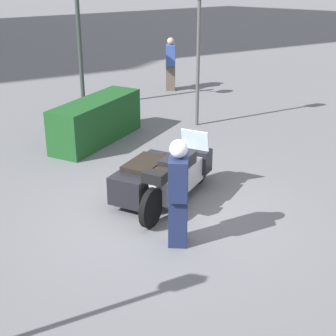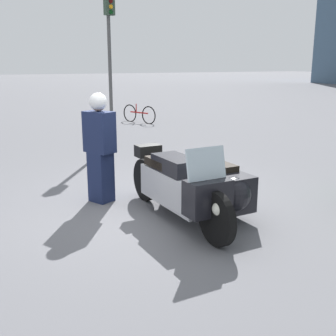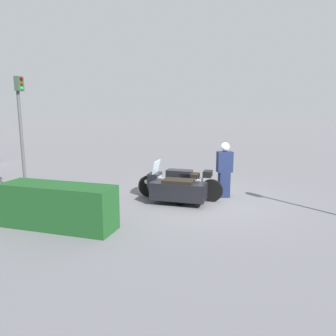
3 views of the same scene
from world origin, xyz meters
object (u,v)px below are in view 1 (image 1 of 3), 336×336
object	(u,v)px
pedestrian_bystander	(171,64)
police_motorcycle	(162,175)
officer_rider	(178,191)
hedge_bush_curbside	(96,121)
traffic_light_near	(198,33)

from	to	relation	value
pedestrian_bystander	police_motorcycle	bearing A→B (deg)	90.78
officer_rider	hedge_bush_curbside	world-z (taller)	officer_rider
traffic_light_near	pedestrian_bystander	size ratio (longest dim) A/B	2.13
police_motorcycle	traffic_light_near	size ratio (longest dim) A/B	0.73
officer_rider	traffic_light_near	world-z (taller)	traffic_light_near
officer_rider	hedge_bush_curbside	bearing A→B (deg)	-64.70
police_motorcycle	officer_rider	distance (m)	1.68
police_motorcycle	pedestrian_bystander	world-z (taller)	pedestrian_bystander
pedestrian_bystander	hedge_bush_curbside	bearing A→B (deg)	72.53
police_motorcycle	officer_rider	xyz separation A→B (m)	(-1.30, -0.97, 0.44)
police_motorcycle	traffic_light_near	bearing A→B (deg)	15.86
police_motorcycle	officer_rider	bearing A→B (deg)	-143.93
officer_rider	traffic_light_near	bearing A→B (deg)	-91.87
hedge_bush_curbside	traffic_light_near	xyz separation A→B (m)	(2.24, -1.59, 1.85)
officer_rider	traffic_light_near	distance (m)	6.16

